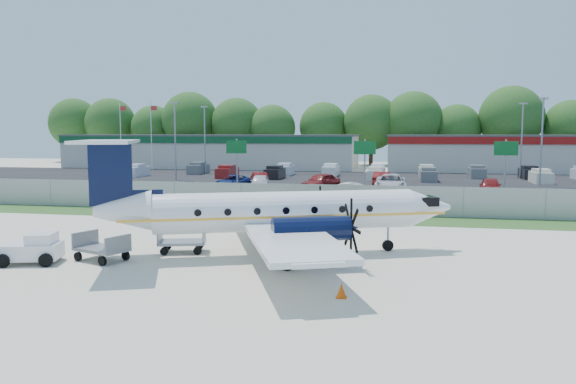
% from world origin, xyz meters
% --- Properties ---
extents(ground, '(170.00, 170.00, 0.00)m').
position_xyz_m(ground, '(0.00, 0.00, 0.00)').
color(ground, beige).
rests_on(ground, ground).
extents(grass_verge, '(170.00, 4.00, 0.02)m').
position_xyz_m(grass_verge, '(0.00, 12.00, 0.01)').
color(grass_verge, '#2D561E').
rests_on(grass_verge, ground).
extents(access_road, '(170.00, 8.00, 0.02)m').
position_xyz_m(access_road, '(0.00, 19.00, 0.01)').
color(access_road, black).
rests_on(access_road, ground).
extents(parking_lot, '(170.00, 32.00, 0.02)m').
position_xyz_m(parking_lot, '(0.00, 40.00, 0.01)').
color(parking_lot, black).
rests_on(parking_lot, ground).
extents(perimeter_fence, '(120.00, 0.06, 1.99)m').
position_xyz_m(perimeter_fence, '(0.00, 14.00, 1.00)').
color(perimeter_fence, gray).
rests_on(perimeter_fence, ground).
extents(building_west, '(46.40, 12.40, 5.24)m').
position_xyz_m(building_west, '(-24.00, 61.98, 2.63)').
color(building_west, beige).
rests_on(building_west, ground).
extents(building_east, '(44.40, 12.40, 5.24)m').
position_xyz_m(building_east, '(26.00, 61.98, 2.63)').
color(building_east, beige).
rests_on(building_east, ground).
extents(sign_left, '(1.80, 0.26, 5.00)m').
position_xyz_m(sign_left, '(-8.00, 22.91, 3.61)').
color(sign_left, gray).
rests_on(sign_left, ground).
extents(sign_mid, '(1.80, 0.26, 5.00)m').
position_xyz_m(sign_mid, '(3.00, 22.91, 3.61)').
color(sign_mid, gray).
rests_on(sign_mid, ground).
extents(sign_right, '(1.80, 0.26, 5.00)m').
position_xyz_m(sign_right, '(14.00, 22.91, 3.61)').
color(sign_right, gray).
rests_on(sign_right, ground).
extents(flagpole_west, '(1.06, 0.12, 10.00)m').
position_xyz_m(flagpole_west, '(-35.92, 55.00, 5.64)').
color(flagpole_west, white).
rests_on(flagpole_west, ground).
extents(flagpole_east, '(1.06, 0.12, 10.00)m').
position_xyz_m(flagpole_east, '(-30.92, 55.00, 5.64)').
color(flagpole_east, white).
rests_on(flagpole_east, ground).
extents(light_pole_nw, '(0.90, 0.35, 9.09)m').
position_xyz_m(light_pole_nw, '(-20.00, 38.00, 5.23)').
color(light_pole_nw, gray).
rests_on(light_pole_nw, ground).
extents(light_pole_ne, '(0.90, 0.35, 9.09)m').
position_xyz_m(light_pole_ne, '(20.00, 38.00, 5.23)').
color(light_pole_ne, gray).
rests_on(light_pole_ne, ground).
extents(light_pole_sw, '(0.90, 0.35, 9.09)m').
position_xyz_m(light_pole_sw, '(-20.00, 48.00, 5.23)').
color(light_pole_sw, gray).
rests_on(light_pole_sw, ground).
extents(light_pole_se, '(0.90, 0.35, 9.09)m').
position_xyz_m(light_pole_se, '(20.00, 48.00, 5.23)').
color(light_pole_se, gray).
rests_on(light_pole_se, ground).
extents(tree_line, '(112.00, 6.00, 14.00)m').
position_xyz_m(tree_line, '(0.00, 74.00, 0.00)').
color(tree_line, '#245017').
rests_on(tree_line, ground).
extents(aircraft, '(16.81, 16.35, 5.20)m').
position_xyz_m(aircraft, '(0.64, 0.56, 2.01)').
color(aircraft, white).
rests_on(aircraft, ground).
extents(pushback_tug, '(2.68, 2.26, 1.28)m').
position_xyz_m(pushback_tug, '(-9.17, -3.00, 0.61)').
color(pushback_tug, white).
rests_on(pushback_tug, ground).
extents(baggage_cart_near, '(2.40, 1.82, 1.12)m').
position_xyz_m(baggage_cart_near, '(-3.82, 0.27, 0.52)').
color(baggage_cart_near, gray).
rests_on(baggage_cart_near, ground).
extents(baggage_cart_far, '(2.60, 2.08, 1.19)m').
position_xyz_m(baggage_cart_far, '(-6.57, -2.01, 0.55)').
color(baggage_cart_far, gray).
rests_on(baggage_cart_far, ground).
extents(cone_nose, '(0.35, 0.35, 0.50)m').
position_xyz_m(cone_nose, '(4.16, -5.41, 0.24)').
color(cone_nose, '#E04F07').
rests_on(cone_nose, ground).
extents(cone_starboard_wing, '(0.41, 0.41, 0.58)m').
position_xyz_m(cone_starboard_wing, '(-0.28, 3.60, 0.27)').
color(cone_starboard_wing, '#E04F07').
rests_on(cone_starboard_wing, ground).
extents(road_car_west, '(5.01, 2.53, 1.36)m').
position_xyz_m(road_car_west, '(-16.59, 17.81, 0.00)').
color(road_car_west, maroon).
rests_on(road_car_west, ground).
extents(road_car_mid, '(4.81, 2.18, 1.53)m').
position_xyz_m(road_car_mid, '(1.46, 21.04, 0.00)').
color(road_car_mid, beige).
rests_on(road_car_mid, ground).
extents(parked_car_a, '(2.94, 5.11, 1.34)m').
position_xyz_m(parked_car_a, '(-10.36, 29.45, 0.00)').
color(parked_car_a, navy).
rests_on(parked_car_a, ground).
extents(parked_car_b, '(2.57, 4.70, 1.51)m').
position_xyz_m(parked_car_b, '(-7.39, 28.58, 0.00)').
color(parked_car_b, silver).
rests_on(parked_car_b, ground).
extents(parked_car_c, '(3.83, 5.32, 1.68)m').
position_xyz_m(parked_car_c, '(-1.60, 29.42, 0.00)').
color(parked_car_c, maroon).
rests_on(parked_car_c, ground).
extents(parked_car_d, '(2.89, 6.20, 1.72)m').
position_xyz_m(parked_car_d, '(5.05, 28.67, 0.00)').
color(parked_car_d, silver).
rests_on(parked_car_d, ground).
extents(parked_car_e, '(2.35, 4.68, 1.53)m').
position_xyz_m(parked_car_e, '(13.79, 28.71, 0.00)').
color(parked_car_e, maroon).
rests_on(parked_car_e, ground).
extents(parked_car_f, '(2.87, 4.22, 1.32)m').
position_xyz_m(parked_car_f, '(-9.08, 34.79, 0.00)').
color(parked_car_f, maroon).
rests_on(parked_car_f, ground).
extents(parked_car_g, '(1.96, 4.70, 1.51)m').
position_xyz_m(parked_car_g, '(4.06, 35.32, 0.00)').
color(parked_car_g, maroon).
rests_on(parked_car_g, ground).
extents(far_parking_rows, '(56.00, 10.00, 1.60)m').
position_xyz_m(far_parking_rows, '(0.00, 45.00, 0.00)').
color(far_parking_rows, gray).
rests_on(far_parking_rows, ground).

